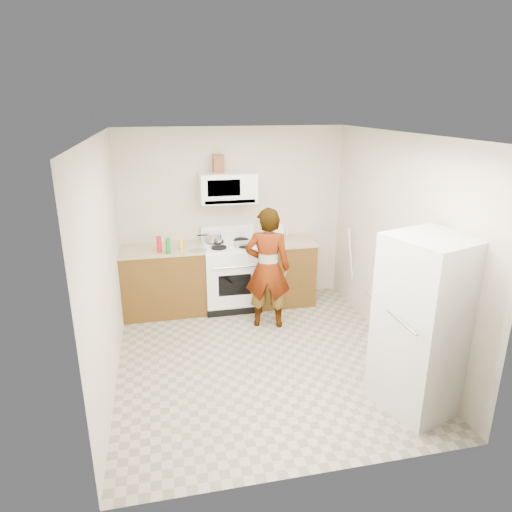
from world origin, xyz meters
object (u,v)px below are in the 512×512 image
object	(u,v)px
gas_range	(231,274)
microwave	(228,188)
fridge	(425,325)
person	(268,268)
kettle	(279,232)
saucepan	(214,237)

from	to	relation	value
gas_range	microwave	xyz separation A→B (m)	(0.00, 0.13, 1.21)
gas_range	fridge	world-z (taller)	fridge
person	fridge	size ratio (longest dim) A/B	0.93
gas_range	kettle	xyz separation A→B (m)	(0.74, 0.15, 0.54)
gas_range	microwave	size ratio (longest dim) A/B	1.49
gas_range	fridge	xyz separation A→B (m)	(1.39, -2.62, 0.36)
microwave	fridge	xyz separation A→B (m)	(1.39, -2.75, -0.85)
person	microwave	bearing A→B (deg)	-50.33
saucepan	kettle	bearing A→B (deg)	1.92
fridge	saucepan	bearing A→B (deg)	102.25
microwave	kettle	size ratio (longest dim) A/B	4.04
fridge	kettle	size ratio (longest dim) A/B	9.04
gas_range	saucepan	xyz separation A→B (m)	(-0.21, 0.11, 0.53)
person	fridge	world-z (taller)	fridge
gas_range	kettle	size ratio (longest dim) A/B	6.01
microwave	person	distance (m)	1.28
fridge	kettle	bearing A→B (deg)	85.12
gas_range	kettle	bearing A→B (deg)	11.19
gas_range	person	world-z (taller)	person
person	saucepan	world-z (taller)	person
fridge	saucepan	world-z (taller)	fridge
microwave	person	world-z (taller)	microwave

